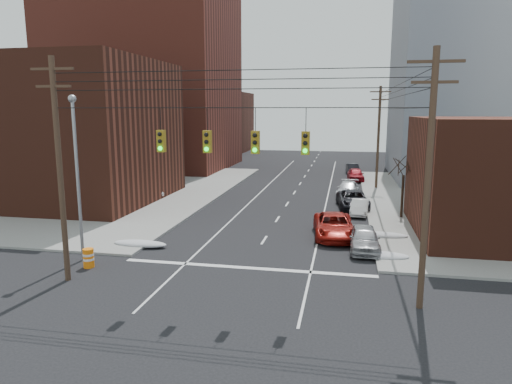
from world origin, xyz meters
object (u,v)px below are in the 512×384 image
at_px(parked_car_f, 353,169).
at_px(construction_barrel, 89,258).
at_px(parked_car_c, 353,199).
at_px(lot_car_b, 143,185).
at_px(parked_car_d, 348,189).
at_px(parked_car_b, 360,207).
at_px(lot_car_a, 141,190).
at_px(lot_car_c, 112,190).
at_px(parked_car_a, 364,239).
at_px(lot_car_d, 99,190).
at_px(red_pickup, 334,226).
at_px(parked_car_e, 356,175).

distance_m(parked_car_f, construction_barrel, 42.99).
xyz_separation_m(parked_car_c, lot_car_b, (-21.14, 3.04, 0.11)).
height_order(parked_car_d, lot_car_b, lot_car_b).
distance_m(parked_car_b, lot_car_a, 20.73).
distance_m(lot_car_c, construction_barrel, 20.32).
height_order(parked_car_b, lot_car_a, lot_car_a).
bearing_deg(lot_car_b, parked_car_a, -125.82).
relative_size(lot_car_a, lot_car_d, 1.16).
relative_size(parked_car_f, lot_car_b, 0.83).
distance_m(parked_car_c, parked_car_d, 5.46).
relative_size(red_pickup, parked_car_f, 1.34).
xyz_separation_m(parked_car_a, lot_car_b, (-21.66, 15.58, 0.10)).
xyz_separation_m(parked_car_e, construction_barrel, (-14.90, -34.48, -0.23)).
xyz_separation_m(parked_car_d, parked_car_f, (0.65, 16.42, -0.03)).
height_order(parked_car_b, lot_car_b, lot_car_b).
distance_m(red_pickup, parked_car_b, 7.45).
relative_size(parked_car_f, lot_car_c, 0.89).
bearing_deg(lot_car_d, parked_car_d, -101.53).
bearing_deg(parked_car_e, parked_car_c, -95.79).
height_order(parked_car_f, lot_car_c, lot_car_c).
distance_m(parked_car_a, lot_car_b, 26.68).
distance_m(parked_car_e, construction_barrel, 37.56).
bearing_deg(parked_car_e, lot_car_a, -146.32).
height_order(parked_car_b, parked_car_c, parked_car_c).
distance_m(red_pickup, lot_car_c, 23.66).
xyz_separation_m(parked_car_b, lot_car_b, (-21.66, 5.69, 0.24)).
bearing_deg(parked_car_d, lot_car_b, -168.53).
height_order(lot_car_b, lot_car_d, lot_car_b).
xyz_separation_m(parked_car_a, lot_car_a, (-20.54, 12.65, 0.09)).
bearing_deg(parked_car_e, parked_car_b, -93.90).
relative_size(parked_car_b, lot_car_d, 1.03).
distance_m(parked_car_a, parked_car_c, 12.55).
bearing_deg(lot_car_c, lot_car_a, -72.38).
height_order(parked_car_b, parked_car_f, parked_car_f).
xyz_separation_m(parked_car_c, parked_car_f, (0.23, 21.87, -0.06)).
bearing_deg(red_pickup, lot_car_c, 149.97).
height_order(parked_car_d, construction_barrel, parked_car_d).
distance_m(red_pickup, parked_car_a, 3.28).
bearing_deg(parked_car_d, construction_barrel, -115.32).
distance_m(red_pickup, parked_car_f, 31.76).
distance_m(parked_car_c, lot_car_b, 21.35).
height_order(parked_car_a, parked_car_e, parked_car_e).
xyz_separation_m(red_pickup, parked_car_a, (1.89, -2.69, -0.03)).
xyz_separation_m(parked_car_b, construction_barrel, (-14.90, -15.92, -0.08)).
bearing_deg(parked_car_a, parked_car_b, 88.15).
relative_size(parked_car_b, parked_car_f, 0.89).
bearing_deg(lot_car_a, parked_car_d, -63.71).
bearing_deg(parked_car_c, lot_car_c, 173.86).
xyz_separation_m(parked_car_c, lot_car_a, (-20.02, 0.11, 0.09)).
xyz_separation_m(lot_car_a, lot_car_d, (-4.37, -0.09, -0.08)).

